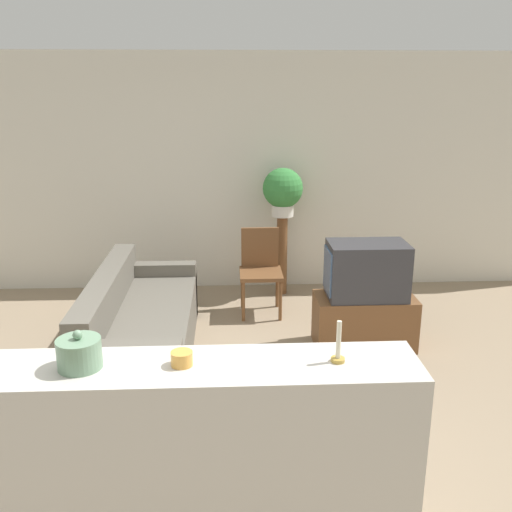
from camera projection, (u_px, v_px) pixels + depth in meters
The scene contains 12 objects.
ground_plane at pixel (196, 463), 3.66m from camera, with size 14.00×14.00×0.00m, color gray.
wall_back at pixel (208, 174), 6.56m from camera, with size 9.00×0.06×2.70m.
couch at pixel (140, 328), 5.00m from camera, with size 0.82×2.05×0.78m.
tv_stand at pixel (364, 321), 5.27m from camera, with size 0.91×0.45×0.48m.
television at pixel (366, 270), 5.12m from camera, with size 0.72×0.43×0.51m.
wooden_chair at pixel (260, 267), 6.00m from camera, with size 0.44×0.44×0.89m.
plant_stand at pixel (282, 255), 6.55m from camera, with size 0.12×0.12×0.92m.
potted_plant at pixel (283, 190), 6.33m from camera, with size 0.45×0.45×0.54m.
foreground_counter at pixel (187, 455), 2.92m from camera, with size 2.34×0.44×1.02m.
decorative_bowl at pixel (79, 353), 2.73m from camera, with size 0.21×0.21×0.20m.
candle_jar at pixel (182, 358), 2.76m from camera, with size 0.11×0.11×0.07m.
candlestick at pixel (338, 349), 2.79m from camera, with size 0.07×0.07×0.22m.
Camera 1 is at (0.23, -3.14, 2.33)m, focal length 40.00 mm.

